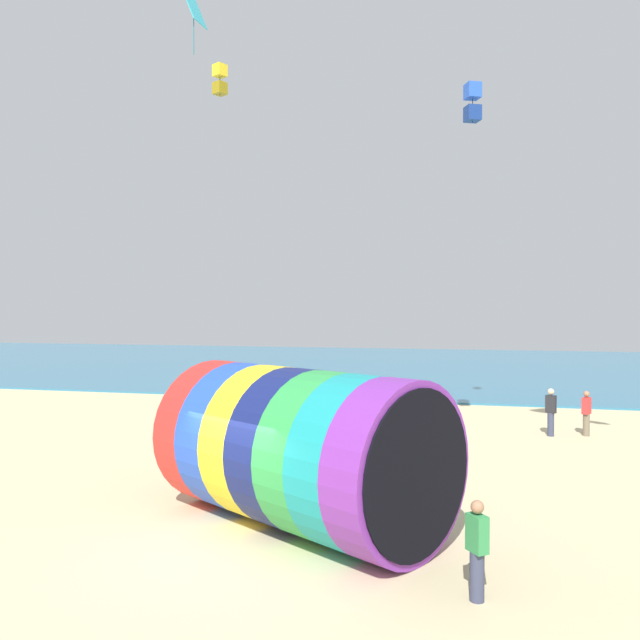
{
  "coord_description": "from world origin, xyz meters",
  "views": [
    {
      "loc": [
        4.76,
        -11.55,
        4.81
      ],
      "look_at": [
        1.24,
        3.57,
        4.5
      ],
      "focal_mm": 35.0,
      "sensor_mm": 36.0,
      "label": 1
    }
  ],
  "objects_px": {
    "kite_yellow_box": "(220,80)",
    "kite_cyan_diamond": "(194,7)",
    "giant_inflatable_tube": "(300,448)",
    "kite_blue_box": "(473,102)",
    "bystander_near_water": "(586,413)",
    "bystander_mid_beach": "(551,412)",
    "kite_handler": "(477,550)"
  },
  "relations": [
    {
      "from": "kite_blue_box",
      "to": "kite_handler",
      "type": "bearing_deg",
      "value": -90.01
    },
    {
      "from": "bystander_near_water",
      "to": "kite_yellow_box",
      "type": "bearing_deg",
      "value": -170.88
    },
    {
      "from": "kite_handler",
      "to": "bystander_near_water",
      "type": "relative_size",
      "value": 0.98
    },
    {
      "from": "giant_inflatable_tube",
      "to": "bystander_mid_beach",
      "type": "xyz_separation_m",
      "value": [
        6.64,
        11.43,
        -0.82
      ]
    },
    {
      "from": "giant_inflatable_tube",
      "to": "bystander_near_water",
      "type": "relative_size",
      "value": 4.27
    },
    {
      "from": "kite_blue_box",
      "to": "kite_cyan_diamond",
      "type": "relative_size",
      "value": 0.53
    },
    {
      "from": "giant_inflatable_tube",
      "to": "kite_cyan_diamond",
      "type": "relative_size",
      "value": 2.93
    },
    {
      "from": "bystander_near_water",
      "to": "giant_inflatable_tube",
      "type": "bearing_deg",
      "value": -124.03
    },
    {
      "from": "giant_inflatable_tube",
      "to": "kite_handler",
      "type": "xyz_separation_m",
      "value": [
        3.71,
        -2.68,
        -0.89
      ]
    },
    {
      "from": "bystander_mid_beach",
      "to": "kite_blue_box",
      "type": "bearing_deg",
      "value": -131.65
    },
    {
      "from": "kite_blue_box",
      "to": "bystander_near_water",
      "type": "height_order",
      "value": "kite_blue_box"
    },
    {
      "from": "kite_handler",
      "to": "kite_cyan_diamond",
      "type": "height_order",
      "value": "kite_cyan_diamond"
    },
    {
      "from": "kite_yellow_box",
      "to": "bystander_near_water",
      "type": "relative_size",
      "value": 0.72
    },
    {
      "from": "giant_inflatable_tube",
      "to": "bystander_near_water",
      "type": "height_order",
      "value": "giant_inflatable_tube"
    },
    {
      "from": "kite_handler",
      "to": "kite_cyan_diamond",
      "type": "bearing_deg",
      "value": 131.75
    },
    {
      "from": "giant_inflatable_tube",
      "to": "kite_handler",
      "type": "bearing_deg",
      "value": -35.85
    },
    {
      "from": "kite_blue_box",
      "to": "bystander_mid_beach",
      "type": "distance_m",
      "value": 11.52
    },
    {
      "from": "giant_inflatable_tube",
      "to": "kite_handler",
      "type": "height_order",
      "value": "giant_inflatable_tube"
    },
    {
      "from": "kite_blue_box",
      "to": "bystander_mid_beach",
      "type": "bearing_deg",
      "value": 48.35
    },
    {
      "from": "kite_yellow_box",
      "to": "kite_cyan_diamond",
      "type": "distance_m",
      "value": 2.65
    },
    {
      "from": "kite_cyan_diamond",
      "to": "bystander_mid_beach",
      "type": "distance_m",
      "value": 20.13
    },
    {
      "from": "kite_handler",
      "to": "kite_cyan_diamond",
      "type": "distance_m",
      "value": 21.46
    },
    {
      "from": "kite_yellow_box",
      "to": "kite_blue_box",
      "type": "bearing_deg",
      "value": -8.62
    },
    {
      "from": "kite_cyan_diamond",
      "to": "bystander_mid_beach",
      "type": "height_order",
      "value": "kite_cyan_diamond"
    },
    {
      "from": "kite_blue_box",
      "to": "bystander_near_water",
      "type": "bearing_deg",
      "value": 40.63
    },
    {
      "from": "bystander_mid_beach",
      "to": "kite_yellow_box",
      "type": "bearing_deg",
      "value": -171.46
    },
    {
      "from": "kite_yellow_box",
      "to": "kite_cyan_diamond",
      "type": "bearing_deg",
      "value": -126.35
    },
    {
      "from": "giant_inflatable_tube",
      "to": "kite_cyan_diamond",
      "type": "bearing_deg",
      "value": 126.51
    },
    {
      "from": "kite_handler",
      "to": "bystander_mid_beach",
      "type": "distance_m",
      "value": 14.41
    },
    {
      "from": "kite_blue_box",
      "to": "kite_cyan_diamond",
      "type": "xyz_separation_m",
      "value": [
        -10.12,
        0.53,
        4.44
      ]
    },
    {
      "from": "giant_inflatable_tube",
      "to": "kite_blue_box",
      "type": "height_order",
      "value": "kite_blue_box"
    },
    {
      "from": "kite_blue_box",
      "to": "kite_cyan_diamond",
      "type": "distance_m",
      "value": 11.06
    }
  ]
}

